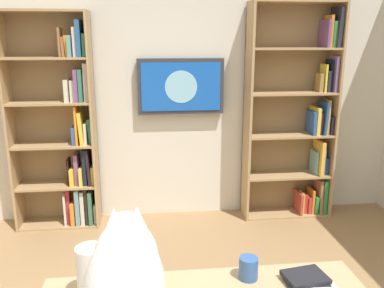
% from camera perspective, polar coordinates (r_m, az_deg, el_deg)
% --- Properties ---
extents(wall_back, '(4.52, 0.06, 2.70)m').
position_cam_1_polar(wall_back, '(3.94, -2.66, 8.89)').
color(wall_back, silver).
rests_on(wall_back, ground).
extents(bookshelf_left, '(0.86, 0.28, 2.07)m').
position_cam_1_polar(bookshelf_left, '(4.09, 14.84, 3.49)').
color(bookshelf_left, tan).
rests_on(bookshelf_left, ground).
extents(bookshelf_right, '(0.76, 0.28, 1.98)m').
position_cam_1_polar(bookshelf_right, '(3.91, -17.51, 1.91)').
color(bookshelf_right, tan).
rests_on(bookshelf_right, ground).
extents(wall_mounted_tv, '(0.81, 0.07, 0.52)m').
position_cam_1_polar(wall_mounted_tv, '(3.87, -1.59, 8.07)').
color(wall_mounted_tv, '#333338').
extents(cat, '(0.30, 0.64, 0.40)m').
position_cam_1_polar(cat, '(1.43, -9.35, -18.31)').
color(cat, white).
rests_on(cat, desk).
extents(paper_towel_roll, '(0.11, 0.11, 0.22)m').
position_cam_1_polar(paper_towel_roll, '(1.67, -13.93, -17.27)').
color(paper_towel_roll, white).
rests_on(paper_towel_roll, desk).
extents(coffee_mug, '(0.08, 0.08, 0.10)m').
position_cam_1_polar(coffee_mug, '(1.79, 7.92, -16.87)').
color(coffee_mug, '#335999').
rests_on(coffee_mug, desk).
extents(desk_book_stack, '(0.19, 0.15, 0.04)m').
position_cam_1_polar(desk_book_stack, '(1.83, 15.63, -17.73)').
color(desk_book_stack, black).
rests_on(desk_book_stack, desk).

